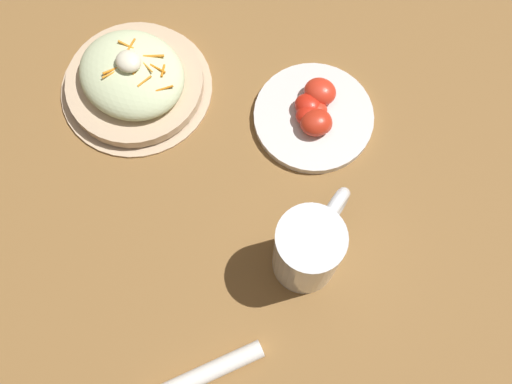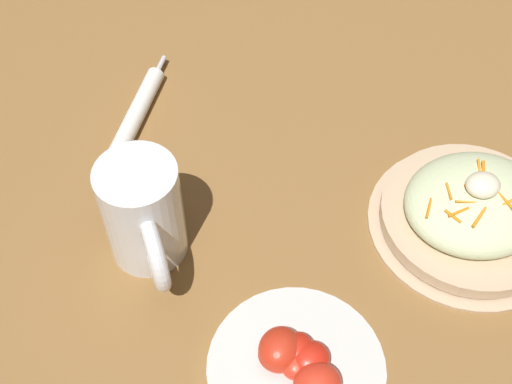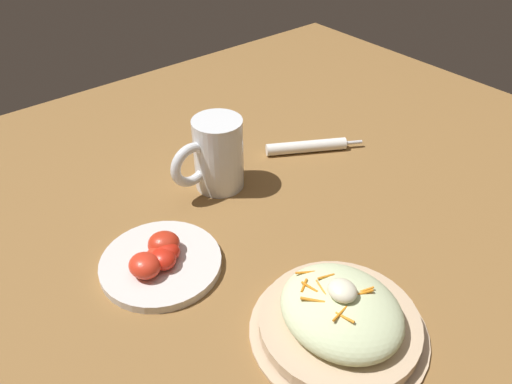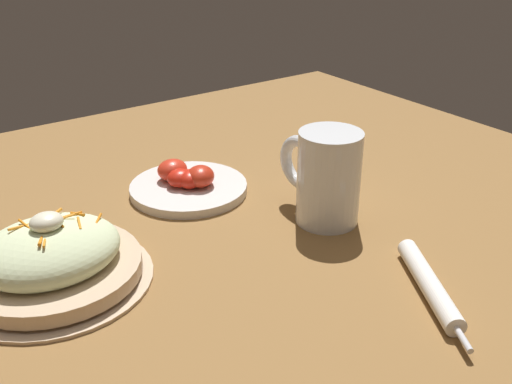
% 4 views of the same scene
% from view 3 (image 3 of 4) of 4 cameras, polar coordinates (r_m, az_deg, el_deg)
% --- Properties ---
extents(ground_plane, '(1.43, 1.43, 0.00)m').
position_cam_3_polar(ground_plane, '(0.88, 6.35, -2.71)').
color(ground_plane, olive).
extents(salad_plate, '(0.24, 0.24, 0.09)m').
position_cam_3_polar(salad_plate, '(0.69, 9.51, -13.84)').
color(salad_plate, '#D1B28E').
rests_on(salad_plate, ground_plane).
extents(beer_mug, '(0.09, 0.15, 0.14)m').
position_cam_3_polar(beer_mug, '(0.91, -4.45, 3.82)').
color(beer_mug, white).
rests_on(beer_mug, ground_plane).
extents(napkin_roll, '(0.11, 0.18, 0.02)m').
position_cam_3_polar(napkin_roll, '(1.04, 5.82, 5.15)').
color(napkin_roll, white).
rests_on(napkin_roll, ground_plane).
extents(tomato_plate, '(0.19, 0.19, 0.05)m').
position_cam_3_polar(tomato_plate, '(0.78, -10.82, -7.52)').
color(tomato_plate, silver).
rests_on(tomato_plate, ground_plane).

